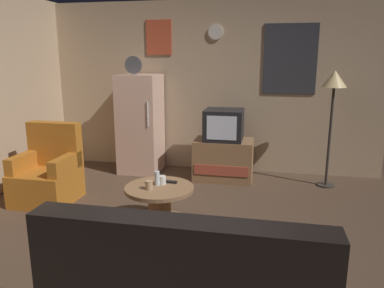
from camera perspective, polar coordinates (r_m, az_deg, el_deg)
ground_plane at (r=3.93m, az=-3.46°, el=-13.71°), size 12.00×12.00×0.00m
wall_with_art at (r=5.91m, az=2.71°, el=8.61°), size 5.20×0.12×2.59m
fridge at (r=5.86m, az=-7.80°, el=3.08°), size 0.60×0.62×1.77m
tv_stand at (r=5.51m, az=4.78°, el=-2.38°), size 0.84×0.53×0.59m
crt_tv at (r=5.40m, az=4.83°, el=2.91°), size 0.54×0.51×0.44m
standing_lamp at (r=5.36m, az=20.66°, el=7.92°), size 0.32×0.32×1.59m
coffee_table at (r=4.02m, az=-4.92°, el=-9.49°), size 0.72×0.72×0.45m
wine_glass at (r=3.97m, az=-5.30°, el=-5.17°), size 0.05×0.05×0.15m
mug_ceramic_white at (r=4.00m, az=-4.52°, el=-5.45°), size 0.08×0.08×0.09m
mug_ceramic_tan at (r=3.86m, az=-6.51°, el=-6.21°), size 0.08×0.08×0.09m
remote_control at (r=4.04m, az=-3.34°, el=-5.74°), size 0.15×0.05×0.02m
armchair at (r=5.03m, az=-20.92°, el=-4.30°), size 0.68×0.68×0.96m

